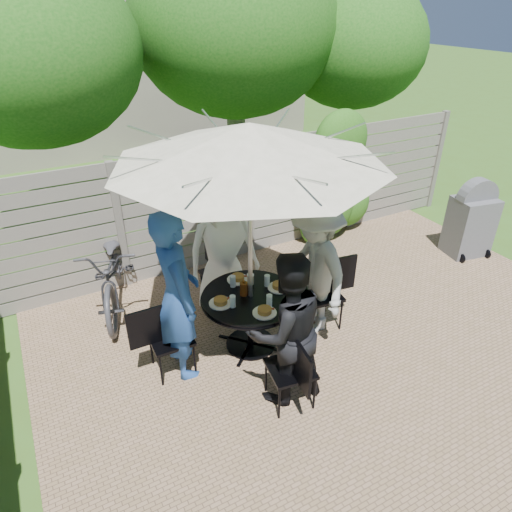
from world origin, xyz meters
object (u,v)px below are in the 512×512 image
chair_left (171,351)px  chair_front (290,382)px  chair_right (321,306)px  plate_left (221,302)px  plate_front (265,311)px  bbq_grill (471,221)px  person_right (314,269)px  plate_right (279,286)px  glass_back (233,281)px  plate_back (238,278)px  glass_right (267,281)px  syrup_jug (244,289)px  coffee_cup (250,280)px  patio_table (251,311)px  glass_front (269,301)px  person_back (223,248)px  umbrella (249,143)px  person_front (286,330)px  chair_back (221,285)px  person_left (177,296)px  bicycle (114,270)px  glass_left (233,301)px

chair_left → chair_front: (0.91, -1.02, -0.00)m
chair_right → plate_left: chair_right is taller
plate_front → bbq_grill: 4.18m
person_right → plate_right: size_ratio=6.67×
glass_back → plate_back: bearing=40.6°
glass_right → syrup_jug: 0.32m
plate_right → coffee_cup: 0.34m
patio_table → glass_back: (-0.09, 0.26, 0.29)m
chair_left → plate_right: size_ratio=3.49×
glass_front → syrup_jug: (-0.15, 0.32, 0.01)m
person_right → person_back: bearing=-135.0°
glass_front → glass_right: (0.17, 0.36, 0.00)m
bbq_grill → patio_table: bearing=-164.0°
plate_front → glass_front: 0.15m
person_back → chair_front: (-0.10, -1.79, -0.65)m
chair_left → plate_back: 1.14m
umbrella → person_back: 1.75m
chair_right → patio_table: bearing=5.0°
person_front → plate_front: person_front is taller
chair_back → bbq_grill: (4.05, -0.61, 0.30)m
plate_back → plate_left: bearing=-138.1°
coffee_cup → bbq_grill: 3.99m
chair_left → person_left: (0.14, -0.01, 0.70)m
plate_left → syrup_jug: (0.30, 0.03, 0.06)m
umbrella → plate_left: (-0.36, 0.02, -1.71)m
glass_back → person_front: bearing=-87.6°
person_front → person_back: bearing=-90.0°
plate_back → plate_front: 0.72m
patio_table → bicycle: bicycle is taller
person_front → glass_right: 0.97m
person_back → glass_left: (-0.31, -0.92, -0.13)m
chair_right → person_right: 0.60m
patio_table → chair_front: 0.99m
plate_right → syrup_jug: size_ratio=1.62×
chair_front → plate_back: (0.07, 1.32, 0.48)m
glass_right → plate_front: bearing=-122.3°
chair_front → plate_front: chair_front is taller
coffee_cup → glass_right: bearing=-38.9°
bicycle → bbq_grill: 5.42m
patio_table → plate_left: size_ratio=4.49×
chair_front → bicycle: bearing=32.5°
person_back → bbq_grill: (4.05, -0.48, -0.34)m
chair_left → glass_right: (1.23, 0.04, 0.52)m
person_left → chair_right: 1.92m
plate_front → glass_right: (0.28, 0.45, 0.05)m
chair_front → syrup_jug: (-0.00, 1.02, 0.53)m
glass_left → plate_back: bearing=57.7°
person_front → glass_back: 1.10m
person_back → chair_front: size_ratio=2.04×
person_front → bbq_grill: (4.14, 1.18, -0.26)m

